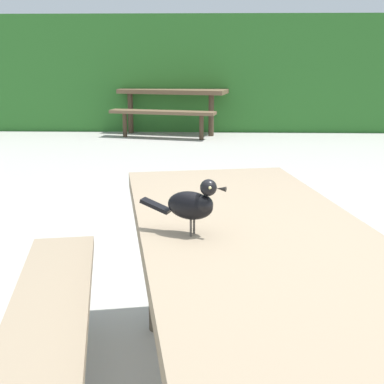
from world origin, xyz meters
name	(u,v)px	position (x,y,z in m)	size (l,w,h in m)	color
hedge_wall	(219,73)	(0.00, 8.10, 0.98)	(28.00, 1.49, 1.96)	#2D6B28
picnic_table_foreground	(253,278)	(0.01, -0.05, 0.56)	(1.98, 2.00, 0.74)	#84725B
bird_grackle	(193,204)	(-0.19, -0.14, 0.84)	(0.28, 0.13, 0.18)	black
picnic_table_mid_left	(174,100)	(-0.77, 7.34, 0.56)	(2.02, 2.00, 0.74)	brown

